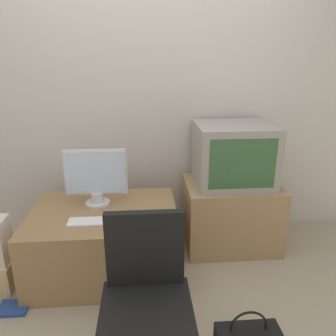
{
  "coord_description": "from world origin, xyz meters",
  "views": [
    {
      "loc": [
        -0.04,
        -1.58,
        1.61
      ],
      "look_at": [
        0.16,
        0.88,
        0.76
      ],
      "focal_mm": 35.0,
      "sensor_mm": 36.0,
      "label": 1
    }
  ],
  "objects_px": {
    "keyboard": "(90,222)",
    "book": "(14,308)",
    "mouse": "(120,219)",
    "crt_tv": "(233,154)",
    "office_chair": "(147,316)",
    "main_monitor": "(96,178)"
  },
  "relations": [
    {
      "from": "crt_tv",
      "to": "book",
      "type": "distance_m",
      "value": 1.97
    },
    {
      "from": "main_monitor",
      "to": "book",
      "type": "height_order",
      "value": "main_monitor"
    },
    {
      "from": "keyboard",
      "to": "crt_tv",
      "type": "distance_m",
      "value": 1.28
    },
    {
      "from": "crt_tv",
      "to": "book",
      "type": "xyz_separation_m",
      "value": [
        -1.64,
        -0.73,
        -0.82
      ]
    },
    {
      "from": "book",
      "to": "crt_tv",
      "type": "bearing_deg",
      "value": 23.91
    },
    {
      "from": "main_monitor",
      "to": "book",
      "type": "relative_size",
      "value": 2.42
    },
    {
      "from": "main_monitor",
      "to": "crt_tv",
      "type": "bearing_deg",
      "value": 10.25
    },
    {
      "from": "mouse",
      "to": "book",
      "type": "bearing_deg",
      "value": -161.78
    },
    {
      "from": "mouse",
      "to": "crt_tv",
      "type": "height_order",
      "value": "crt_tv"
    },
    {
      "from": "main_monitor",
      "to": "book",
      "type": "xyz_separation_m",
      "value": [
        -0.53,
        -0.53,
        -0.72
      ]
    },
    {
      "from": "keyboard",
      "to": "office_chair",
      "type": "bearing_deg",
      "value": -62.18
    },
    {
      "from": "keyboard",
      "to": "mouse",
      "type": "relative_size",
      "value": 5.06
    },
    {
      "from": "main_monitor",
      "to": "keyboard",
      "type": "xyz_separation_m",
      "value": [
        -0.02,
        -0.3,
        -0.21
      ]
    },
    {
      "from": "keyboard",
      "to": "book",
      "type": "distance_m",
      "value": 0.75
    },
    {
      "from": "mouse",
      "to": "keyboard",
      "type": "bearing_deg",
      "value": -176.44
    },
    {
      "from": "crt_tv",
      "to": "office_chair",
      "type": "distance_m",
      "value": 1.52
    },
    {
      "from": "mouse",
      "to": "book",
      "type": "xyz_separation_m",
      "value": [
        -0.72,
        -0.24,
        -0.51
      ]
    },
    {
      "from": "office_chair",
      "to": "book",
      "type": "height_order",
      "value": "office_chair"
    },
    {
      "from": "keyboard",
      "to": "book",
      "type": "xyz_separation_m",
      "value": [
        -0.51,
        -0.22,
        -0.51
      ]
    },
    {
      "from": "main_monitor",
      "to": "crt_tv",
      "type": "relative_size",
      "value": 0.75
    },
    {
      "from": "mouse",
      "to": "book",
      "type": "distance_m",
      "value": 0.91
    },
    {
      "from": "crt_tv",
      "to": "keyboard",
      "type": "bearing_deg",
      "value": -156.01
    }
  ]
}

